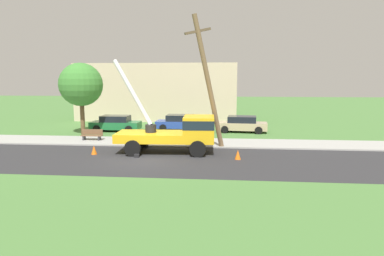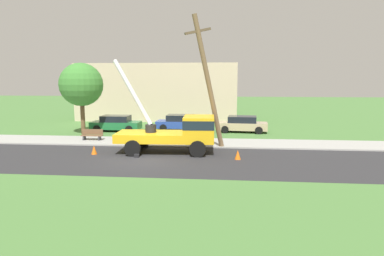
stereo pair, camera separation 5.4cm
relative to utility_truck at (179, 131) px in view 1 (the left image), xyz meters
The scene contains 13 objects.
ground_plane 10.18m from the utility_truck, 100.18° to the left, with size 120.00×120.00×0.00m, color #477538.
road_asphalt 3.08m from the utility_truck, 130.64° to the right, with size 80.00×7.25×0.01m, color #2B2B2D.
sidewalk_strip 3.94m from the utility_truck, 118.82° to the left, with size 80.00×3.38×0.10m, color #9E9E99.
utility_truck is the anchor object (origin of this frame).
leaning_utility_pole 3.87m from the utility_truck, 37.69° to the left, with size 2.68×1.47×8.84m.
traffic_cone_ahead 4.17m from the utility_truck, 22.58° to the right, with size 0.36×0.36×0.56m, color orange.
traffic_cone_behind 5.44m from the utility_truck, 168.93° to the right, with size 0.36×0.36×0.56m, color orange.
parked_sedan_green 10.81m from the utility_truck, 129.43° to the left, with size 4.41×2.03×1.42m.
parked_sedan_blue 9.58m from the utility_truck, 96.66° to the left, with size 4.42×2.05×1.42m.
parked_sedan_tan 9.96m from the utility_truck, 63.12° to the left, with size 4.54×2.26×1.42m.
park_bench 7.86m from the utility_truck, 154.95° to the left, with size 1.60×0.45×0.90m.
roadside_tree_near 11.38m from the utility_truck, 145.14° to the left, with size 3.61×3.61×6.03m.
lowrise_building_backdrop 18.58m from the utility_truck, 104.91° to the left, with size 18.00×6.00×6.40m, color #C6B293.
Camera 1 is at (4.58, -18.88, 4.68)m, focal length 31.39 mm.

